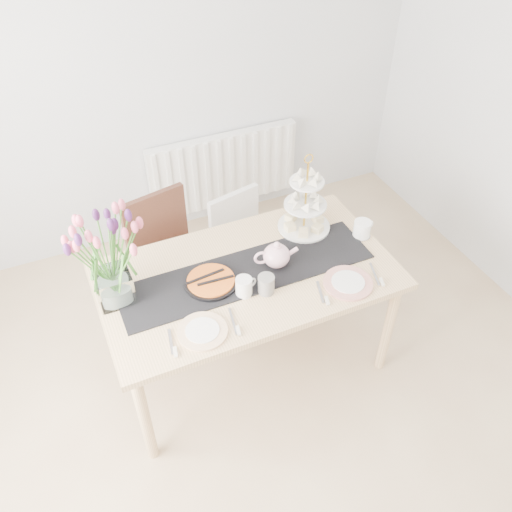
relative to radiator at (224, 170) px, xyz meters
name	(u,v)px	position (x,y,z in m)	size (l,w,h in m)	color
room_shell	(304,297)	(-0.50, -2.19, 0.85)	(4.50, 4.50, 4.50)	tan
radiator	(224,170)	(0.00, 0.00, 0.00)	(1.20, 0.08, 0.60)	white
dining_table	(247,283)	(-0.42, -1.45, 0.22)	(1.60, 0.90, 0.75)	tan
chair_brown	(167,250)	(-0.70, -0.80, 0.05)	(0.51, 0.51, 0.87)	#351913
chair_white	(243,240)	(-0.19, -0.84, -0.01)	(0.47, 0.47, 0.76)	silver
table_runner	(247,272)	(-0.42, -1.45, 0.30)	(1.40, 0.35, 0.01)	black
tulip_vase	(104,246)	(-1.11, -1.35, 0.66)	(0.65, 0.65, 0.55)	silver
cake_stand	(305,211)	(0.04, -1.23, 0.43)	(0.31, 0.31, 0.45)	gold
teapot	(276,256)	(-0.25, -1.46, 0.37)	(0.24, 0.19, 0.15)	white
cream_jug	(362,229)	(0.32, -1.43, 0.35)	(0.10, 0.10, 0.10)	white
tart_tin	(211,282)	(-0.63, -1.45, 0.32)	(0.28, 0.28, 0.03)	black
mug_grey	(266,284)	(-0.39, -1.62, 0.35)	(0.09, 0.09, 0.10)	slate
mug_white	(244,287)	(-0.50, -1.59, 0.35)	(0.09, 0.09, 0.10)	white
plate_left	(202,331)	(-0.78, -1.74, 0.31)	(0.25, 0.25, 0.01)	white
plate_right	(348,283)	(0.03, -1.74, 0.31)	(0.26, 0.26, 0.01)	silver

